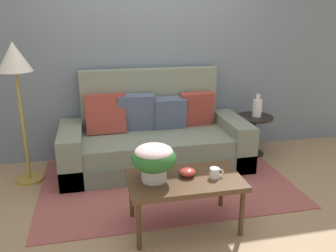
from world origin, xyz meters
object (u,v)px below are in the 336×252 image
floor_lamp (15,68)px  potted_plant (154,158)px  coffee_table (185,183)px  couch (154,139)px  coffee_mug (215,173)px  table_vase (257,107)px  side_table (254,128)px  snack_bowl (187,172)px

floor_lamp → potted_plant: size_ratio=4.14×
coffee_table → potted_plant: (-0.26, 0.01, 0.24)m
couch → coffee_table: 1.36m
floor_lamp → coffee_table: bearing=-40.0°
coffee_table → floor_lamp: (-1.47, 1.23, 0.85)m
potted_plant → coffee_mug: 0.54m
table_vase → coffee_table: bearing=-133.9°
coffee_table → potted_plant: bearing=177.0°
side_table → floor_lamp: size_ratio=0.34×
floor_lamp → snack_bowl: (1.50, -1.20, -0.76)m
couch → coffee_table: (0.02, -1.35, 0.08)m
potted_plant → floor_lamp: bearing=134.8°
side_table → potted_plant: potted_plant is taller
coffee_table → potted_plant: size_ratio=2.61×
floor_lamp → table_vase: size_ratio=5.20×
potted_plant → table_vase: size_ratio=1.26×
couch → table_vase: 1.39m
coffee_mug → snack_bowl: size_ratio=0.86×
coffee_table → table_vase: (1.34, 1.39, 0.23)m
couch → snack_bowl: (0.05, -1.32, 0.17)m
couch → table_vase: size_ratio=7.50×
couch → snack_bowl: size_ratio=15.45×
side_table → floor_lamp: floor_lamp is taller
couch → coffee_mug: 1.44m
floor_lamp → couch: bearing=4.8°
floor_lamp → table_vase: (2.81, 0.16, -0.62)m
coffee_mug → floor_lamp: bearing=143.3°
couch → coffee_mug: couch is taller
side_table → couch: bearing=-177.9°
table_vase → potted_plant: bearing=-139.3°
snack_bowl → floor_lamp: bearing=141.3°
side_table → table_vase: bearing=-31.8°
side_table → coffee_mug: bearing=-126.4°
side_table → coffee_mug: size_ratio=4.27×
potted_plant → snack_bowl: size_ratio=2.59×
floor_lamp → potted_plant: bearing=-45.2°
coffee_table → coffee_mug: 0.27m
couch → coffee_table: couch is taller
side_table → table_vase: size_ratio=1.79×
potted_plant → snack_bowl: potted_plant is taller
coffee_table → table_vase: table_vase is taller
coffee_table → floor_lamp: floor_lamp is taller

